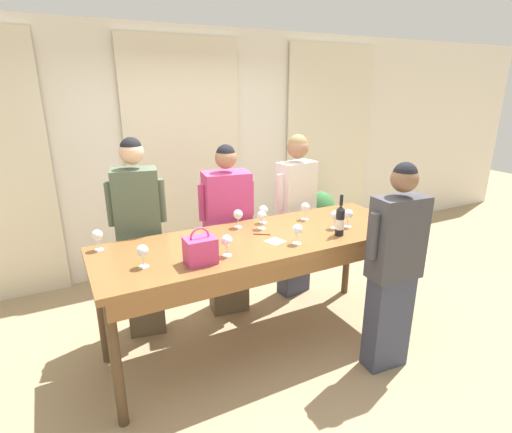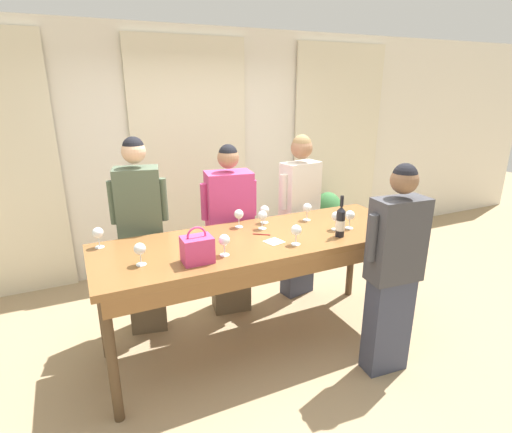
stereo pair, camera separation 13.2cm
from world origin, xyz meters
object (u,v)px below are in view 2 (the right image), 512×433
at_px(wine_bottle, 340,222).
at_px(guest_olive_jacket, 142,236).
at_px(wine_glass_center_left, 350,216).
at_px(wine_glass_by_bottle, 262,216).
at_px(wine_glass_front_mid, 140,249).
at_px(wine_glass_back_right, 224,240).
at_px(wine_glass_back_left, 307,208).
at_px(tasting_bar, 262,249).
at_px(wine_glass_front_left, 265,211).
at_px(wine_glass_near_host, 336,217).
at_px(wine_glass_center_mid, 395,212).
at_px(wine_glass_center_right, 296,231).
at_px(wine_glass_back_mid, 239,215).
at_px(guest_cream_sweater, 299,214).
at_px(potted_plant, 327,216).
at_px(handbag, 197,249).
at_px(guest_pink_top, 230,231).
at_px(wine_glass_front_right, 98,233).
at_px(host_pouring, 394,270).

distance_m(wine_bottle, guest_olive_jacket, 1.70).
height_order(wine_glass_center_left, wine_glass_by_bottle, same).
xyz_separation_m(wine_glass_front_mid, wine_glass_back_right, (0.58, -0.09, 0.00)).
bearing_deg(guest_olive_jacket, wine_glass_back_left, -17.40).
xyz_separation_m(tasting_bar, wine_glass_front_mid, (-0.97, -0.10, 0.21)).
xyz_separation_m(wine_glass_front_left, wine_glass_near_host, (0.47, -0.41, 0.00)).
distance_m(wine_glass_front_left, wine_glass_center_left, 0.74).
distance_m(wine_glass_center_mid, wine_glass_center_right, 1.02).
height_order(wine_glass_front_mid, wine_glass_back_left, same).
height_order(wine_glass_center_left, wine_glass_center_right, same).
xyz_separation_m(wine_glass_center_right, wine_glass_back_right, (-0.57, 0.04, 0.00)).
bearing_deg(wine_glass_back_mid, wine_glass_center_left, -26.81).
bearing_deg(tasting_bar, guest_cream_sweater, 41.77).
bearing_deg(wine_bottle, guest_olive_jacket, 147.81).
xyz_separation_m(guest_cream_sweater, potted_plant, (0.99, 0.89, -0.43)).
height_order(guest_olive_jacket, potted_plant, guest_olive_jacket).
height_order(wine_glass_center_left, wine_glass_back_mid, same).
xyz_separation_m(wine_glass_front_mid, wine_glass_back_mid, (0.90, 0.42, 0.00)).
distance_m(tasting_bar, guest_olive_jacket, 1.07).
height_order(tasting_bar, wine_glass_center_right, wine_glass_center_right).
bearing_deg(wine_bottle, wine_glass_back_left, 93.23).
xyz_separation_m(wine_bottle, guest_olive_jacket, (-1.43, 0.90, -0.21)).
relative_size(handbag, guest_pink_top, 0.16).
height_order(wine_glass_back_left, wine_glass_back_right, same).
xyz_separation_m(wine_glass_center_mid, guest_cream_sweater, (-0.44, 0.86, -0.21)).
relative_size(tasting_bar, wine_glass_center_right, 16.47).
distance_m(wine_glass_front_left, wine_glass_back_left, 0.39).
height_order(wine_glass_center_mid, wine_glass_back_left, same).
distance_m(wine_glass_front_left, wine_glass_front_right, 1.38).
height_order(wine_glass_near_host, guest_cream_sweater, guest_cream_sweater).
height_order(tasting_bar, wine_glass_front_right, wine_glass_front_right).
relative_size(wine_glass_front_mid, wine_glass_back_right, 1.00).
xyz_separation_m(tasting_bar, wine_glass_center_mid, (1.20, -0.19, 0.21)).
bearing_deg(wine_glass_front_mid, tasting_bar, 5.62).
xyz_separation_m(wine_glass_center_left, potted_plant, (0.96, 1.67, -0.64)).
xyz_separation_m(wine_glass_back_mid, host_pouring, (0.82, -1.01, -0.25)).
bearing_deg(potted_plant, wine_glass_front_right, -157.62).
relative_size(handbag, wine_glass_back_right, 1.63).
height_order(handbag, wine_glass_center_right, handbag).
distance_m(wine_glass_by_bottle, host_pouring, 1.13).
height_order(wine_glass_back_right, guest_pink_top, guest_pink_top).
bearing_deg(wine_glass_front_mid, wine_glass_back_left, 12.12).
xyz_separation_m(wine_glass_front_right, wine_glass_back_mid, (1.13, -0.03, 0.00)).
bearing_deg(wine_glass_front_mid, wine_glass_center_left, -0.31).
distance_m(wine_glass_front_left, guest_cream_sweater, 0.69).
xyz_separation_m(handbag, wine_glass_center_right, (0.78, -0.01, 0.02)).
bearing_deg(host_pouring, wine_bottle, 109.49).
bearing_deg(guest_pink_top, tasting_bar, -88.51).
bearing_deg(guest_olive_jacket, wine_glass_back_right, -62.49).
bearing_deg(handbag, wine_glass_front_mid, 162.32).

